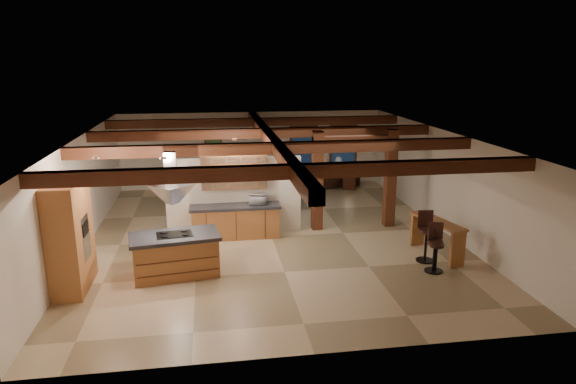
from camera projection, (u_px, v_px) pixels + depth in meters
The scene contains 23 objects.
ground at pixel (272, 237), 14.47m from camera, with size 12.00×12.00×0.00m, color tan.
room_walls at pixel (271, 175), 14.02m from camera, with size 12.00×12.00×12.00m.
ceiling_beams at pixel (271, 140), 13.77m from camera, with size 10.00×12.00×0.28m.
timber_posts at pixel (355, 169), 14.87m from camera, with size 2.50×0.30×2.90m.
partition_wall at pixel (234, 196), 14.53m from camera, with size 3.80×0.18×2.20m, color silver.
pantry_cabinet at pixel (70, 236), 11.00m from camera, with size 0.67×1.60×2.40m.
back_counter at pixel (236, 221), 14.31m from camera, with size 2.50×0.66×0.94m.
upper_display_cabinet at pixel (234, 172), 14.15m from camera, with size 1.80×0.36×0.95m.
range_hood at pixel (172, 201), 11.50m from camera, with size 1.10×1.10×1.40m.
back_windows at pixel (324, 147), 20.18m from camera, with size 2.70×0.07×1.70m.
framed_art at pixel (213, 145), 19.50m from camera, with size 0.65×0.05×0.85m.
recessed_cans at pixel (169, 151), 11.52m from camera, with size 3.16×2.46×0.03m.
kitchen_island at pixel (176, 254), 11.82m from camera, with size 2.15×1.36×1.00m.
dining_table at pixel (264, 196), 17.47m from camera, with size 1.98×1.11×0.70m, color #401A10.
sofa at pixel (334, 179), 20.13m from camera, with size 1.90×0.74×0.55m, color black.
microwave at pixel (258, 200), 14.25m from camera, with size 0.48×0.32×0.26m, color silver.
bar_counter at pixel (437, 232), 12.97m from camera, with size 0.83×1.84×0.94m.
side_table at pixel (349, 181), 19.73m from camera, with size 0.47×0.47×0.59m, color #3F180F.
table_lamp at pixel (350, 168), 19.60m from camera, with size 0.26×0.26×0.30m.
bar_stool_a at pixel (435, 247), 12.01m from camera, with size 0.44×0.45×1.17m.
bar_stool_b at pixel (436, 250), 12.03m from camera, with size 0.37×0.38×1.04m.
bar_stool_c at pixel (426, 236), 12.63m from camera, with size 0.44×0.45×1.26m.
dining_chairs at pixel (264, 188), 17.40m from camera, with size 2.01×2.01×1.24m.
Camera 1 is at (-1.63, -13.59, 4.89)m, focal length 32.00 mm.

